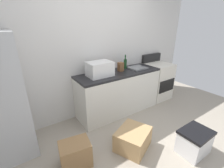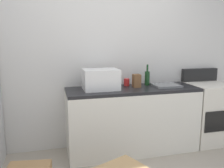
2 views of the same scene
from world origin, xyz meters
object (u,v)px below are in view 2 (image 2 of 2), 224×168
object	(u,v)px
knife_block	(137,81)
wine_bottle	(147,78)
stove_oven	(207,112)
microwave	(101,79)
coffee_mug	(127,82)

from	to	relation	value
knife_block	wine_bottle	bearing A→B (deg)	26.71
stove_oven	knife_block	xyz separation A→B (m)	(-1.15, 0.04, 0.52)
microwave	wine_bottle	size ratio (longest dim) A/B	1.53
coffee_mug	knife_block	size ratio (longest dim) A/B	0.56
stove_oven	knife_block	distance (m)	1.26
microwave	wine_bottle	bearing A→B (deg)	10.24
knife_block	coffee_mug	bearing A→B (deg)	126.00
stove_oven	coffee_mug	xyz separation A→B (m)	(-1.25, 0.18, 0.48)
stove_oven	wine_bottle	world-z (taller)	wine_bottle
wine_bottle	knife_block	size ratio (longest dim) A/B	1.67
stove_oven	coffee_mug	world-z (taller)	stove_oven
knife_block	stove_oven	bearing A→B (deg)	-2.05
wine_bottle	knife_block	bearing A→B (deg)	-153.29
coffee_mug	wine_bottle	bearing A→B (deg)	-6.76
wine_bottle	stove_oven	bearing A→B (deg)	-8.53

